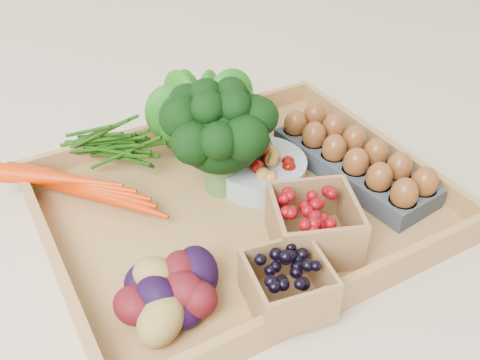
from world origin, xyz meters
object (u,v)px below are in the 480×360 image
cherry_bowl (261,170)px  egg_carton (353,166)px  broccoli (221,154)px  tray (240,208)px

cherry_bowl → egg_carton: 0.15m
broccoli → egg_carton: broccoli is taller
tray → cherry_bowl: size_ratio=3.90×
tray → egg_carton: 0.19m
tray → broccoli: (-0.01, 0.05, 0.07)m
broccoli → cherry_bowl: 0.08m
tray → cherry_bowl: cherry_bowl is taller
broccoli → egg_carton: bearing=-19.2°
tray → egg_carton: egg_carton is taller
tray → egg_carton: (0.19, -0.02, 0.02)m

